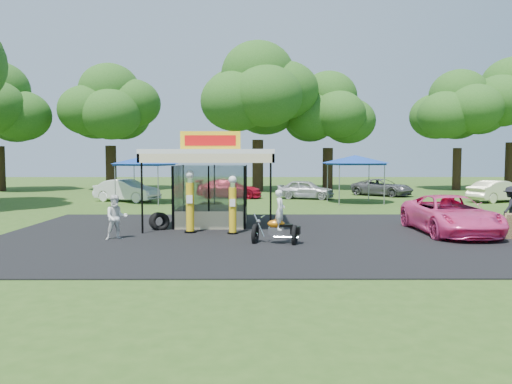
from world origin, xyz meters
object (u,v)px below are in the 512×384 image
kiosk_car (216,210)px  spectator_east_a (511,207)px  gas_pump_left (190,203)px  bg_car_d (382,187)px  bg_car_e (498,191)px  tent_east (355,160)px  gas_station_kiosk (212,186)px  bg_car_a (127,191)px  pink_sedan (450,215)px  motorcycle (278,222)px  bg_car_b (229,189)px  tent_west (145,160)px  spectator_west (116,218)px  bg_car_c (306,189)px  gas_pump_right (233,207)px

kiosk_car → spectator_east_a: (13.04, -2.95, 0.43)m
gas_pump_left → bg_car_d: (12.74, 19.61, -0.55)m
bg_car_e → tent_east: (-9.96, -0.62, 2.16)m
gas_station_kiosk → bg_car_a: bearing=119.7°
pink_sedan → bg_car_d: (2.36, 19.77, -0.10)m
motorcycle → bg_car_b: (-2.72, 19.77, -0.07)m
gas_pump_left → kiosk_car: bearing=81.7°
spectator_east_a → bg_car_b: spectator_east_a is taller
bg_car_e → gas_station_kiosk: bearing=97.8°
motorcycle → tent_east: size_ratio=0.44×
pink_sedan → tent_west: bearing=137.4°
gas_station_kiosk → bg_car_b: 14.91m
pink_sedan → tent_west: tent_west is taller
gas_station_kiosk → bg_car_e: gas_station_kiosk is taller
bg_car_a → spectator_west: bearing=-144.4°
tent_west → bg_car_b: bearing=35.3°
spectator_west → spectator_east_a: size_ratio=0.92×
pink_sedan → bg_car_c: 17.23m
spectator_east_a → gas_station_kiosk: bearing=-45.4°
kiosk_car → tent_east: 12.62m
spectator_east_a → bg_car_d: size_ratio=0.38×
bg_car_a → bg_car_c: bg_car_a is taller
bg_car_a → bg_car_d: bg_car_a is taller
bg_car_b → gas_station_kiosk: bearing=-173.7°
spectator_west → bg_car_c: 20.22m
tent_east → bg_car_d: bearing=60.8°
spectator_west → bg_car_d: 26.11m
motorcycle → spectator_east_a: (10.30, 4.15, 0.13)m
gas_station_kiosk → bg_car_a: 14.00m
gas_station_kiosk → motorcycle: bearing=-60.8°
pink_sedan → bg_car_a: bearing=138.0°
gas_pump_left → tent_east: tent_east is taller
gas_pump_right → bg_car_a: (-7.97, 14.79, -0.35)m
spectator_west → tent_west: 15.29m
gas_pump_right → spectator_west: bearing=-163.3°
tent_west → bg_car_d: bearing=19.5°
gas_pump_left → bg_car_e: (19.26, 14.08, -0.48)m
kiosk_car → tent_west: 10.62m
motorcycle → kiosk_car: motorcycle is taller
motorcycle → bg_car_b: 19.96m
spectator_west → gas_pump_left: bearing=9.7°
spectator_east_a → bg_car_c: spectator_east_a is taller
gas_pump_right → bg_car_a: 16.81m
motorcycle → kiosk_car: size_ratio=0.71×
motorcycle → kiosk_car: bearing=123.2°
gas_pump_left → kiosk_car: size_ratio=0.90×
gas_station_kiosk → bg_car_e: bearing=32.2°
kiosk_car → bg_car_c: bearing=-25.3°
pink_sedan → bg_car_e: pink_sedan is taller
gas_pump_left → pink_sedan: gas_pump_left is taller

